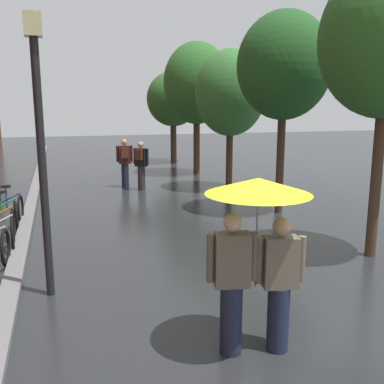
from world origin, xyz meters
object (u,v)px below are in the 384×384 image
(street_tree_4, at_px, (173,99))
(pedestrian_walking_midground, at_px, (141,165))
(street_tree_2, at_px, (230,93))
(pedestrian_walking_far, at_px, (125,162))
(couple_under_umbrella, at_px, (257,236))
(street_lamp_post, at_px, (40,137))
(street_tree_3, at_px, (197,84))
(street_tree_1, at_px, (284,66))

(street_tree_4, height_order, pedestrian_walking_midground, street_tree_4)
(street_tree_2, relative_size, pedestrian_walking_far, 2.76)
(pedestrian_walking_midground, xyz_separation_m, pedestrian_walking_far, (-0.45, 0.70, 0.02))
(street_tree_2, height_order, couple_under_umbrella, street_tree_2)
(street_lamp_post, bearing_deg, street_tree_3, 61.50)
(street_tree_2, distance_m, pedestrian_walking_far, 4.42)
(street_tree_1, relative_size, pedestrian_walking_far, 3.06)
(street_lamp_post, bearing_deg, street_tree_1, 31.82)
(street_tree_2, xyz_separation_m, couple_under_umbrella, (-3.59, -9.59, -1.87))
(street_tree_1, distance_m, street_tree_3, 7.17)
(pedestrian_walking_midground, bearing_deg, street_tree_3, 44.22)
(street_lamp_post, bearing_deg, pedestrian_walking_midground, 69.76)
(street_tree_3, height_order, pedestrian_walking_midground, street_tree_3)
(couple_under_umbrella, relative_size, pedestrian_walking_midground, 1.24)
(street_tree_4, bearing_deg, pedestrian_walking_midground, -113.49)
(couple_under_umbrella, bearing_deg, street_tree_4, 78.12)
(street_tree_1, relative_size, street_tree_3, 0.96)
(street_tree_2, relative_size, street_lamp_post, 1.16)
(street_lamp_post, bearing_deg, street_tree_4, 68.23)
(street_tree_2, distance_m, street_tree_4, 7.68)
(street_tree_3, xyz_separation_m, street_lamp_post, (-5.89, -10.85, -1.37))
(street_tree_1, xyz_separation_m, pedestrian_walking_midground, (-2.99, 4.30, -2.98))
(street_tree_4, bearing_deg, couple_under_umbrella, -101.88)
(street_tree_3, distance_m, street_tree_4, 4.10)
(pedestrian_walking_far, bearing_deg, street_tree_3, 32.49)
(street_tree_1, xyz_separation_m, pedestrian_walking_far, (-3.44, 5.01, -2.96))
(street_tree_4, bearing_deg, street_tree_3, -90.88)
(couple_under_umbrella, height_order, pedestrian_walking_far, couple_under_umbrella)
(street_tree_4, relative_size, couple_under_umbrella, 2.21)
(street_tree_4, bearing_deg, street_tree_2, -90.32)
(street_tree_4, height_order, street_lamp_post, street_tree_4)
(pedestrian_walking_midground, bearing_deg, street_lamp_post, -110.24)
(street_tree_2, height_order, pedestrian_walking_midground, street_tree_2)
(street_tree_1, relative_size, pedestrian_walking_midground, 3.14)
(street_tree_3, height_order, street_lamp_post, street_tree_3)
(street_tree_2, relative_size, pedestrian_walking_midground, 2.84)
(street_tree_3, height_order, street_tree_4, street_tree_3)
(pedestrian_walking_far, bearing_deg, pedestrian_walking_midground, -57.31)
(street_tree_3, height_order, couple_under_umbrella, street_tree_3)
(street_tree_1, height_order, pedestrian_walking_far, street_tree_1)
(couple_under_umbrella, bearing_deg, street_tree_1, 59.13)
(street_tree_1, distance_m, pedestrian_walking_far, 6.76)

